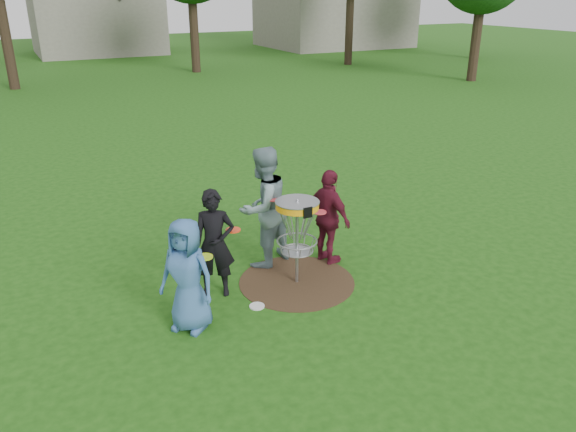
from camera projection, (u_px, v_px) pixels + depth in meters
name	position (u px, v px, depth m)	size (l,w,h in m)	color
ground	(297.00, 282.00, 8.73)	(100.00, 100.00, 0.00)	#19470F
dirt_patch	(297.00, 282.00, 8.73)	(1.80, 1.80, 0.01)	#47331E
player_blue	(187.00, 275.00, 7.28)	(0.77, 0.50, 1.57)	#366096
player_black	(214.00, 244.00, 8.10)	(0.59, 0.39, 1.63)	black
player_grey	(263.00, 207.00, 8.97)	(0.96, 0.75, 1.98)	gray
player_maroon	(329.00, 217.00, 9.09)	(0.93, 0.39, 1.59)	#5A1425
disc_on_grass	(257.00, 306.00, 8.05)	(0.22, 0.22, 0.02)	silver
disc_golf_basket	(297.00, 222.00, 8.34)	(0.66, 0.67, 1.38)	#9EA0A5
held_discs	(261.00, 223.00, 8.25)	(2.34, 1.17, 0.27)	#AED818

